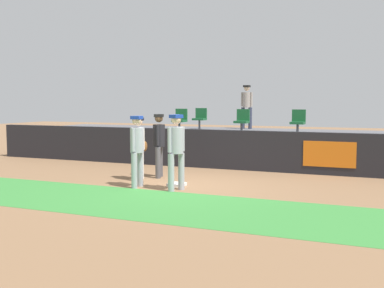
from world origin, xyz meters
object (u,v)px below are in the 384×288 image
seat_back_left (200,117)px  spectator_hooded (247,104)px  player_fielder_home (139,144)px  seat_front_right (298,121)px  player_coach_visitor (176,147)px  seat_front_left (180,119)px  first_base (177,185)px  seat_front_center (242,120)px  player_runner_visitor (137,146)px  player_umpire (159,141)px

seat_back_left → spectator_hooded: 1.98m
player_fielder_home → seat_front_right: seat_front_right is taller
player_coach_visitor → seat_front_left: seat_front_left is taller
first_base → spectator_hooded: bearing=93.2°
player_fielder_home → seat_front_left: (-0.77, 4.43, 0.53)m
seat_front_center → seat_front_right: same height
player_runner_visitor → seat_back_left: (-1.21, 7.21, 0.48)m
seat_front_left → seat_front_right: size_ratio=1.00×
player_fielder_home → player_coach_visitor: player_coach_visitor is taller
player_coach_visitor → spectator_hooded: (-0.66, 8.19, 1.00)m
player_fielder_home → seat_back_left: size_ratio=2.05×
first_base → player_coach_visitor: 1.19m
first_base → spectator_hooded: 7.93m
player_runner_visitor → seat_front_left: bearing=-168.7°
player_fielder_home → spectator_hooded: bearing=168.2°
player_runner_visitor → seat_front_right: bearing=149.0°
player_runner_visitor → seat_front_center: (1.09, 5.41, 0.48)m
player_coach_visitor → seat_front_right: 5.77m
player_runner_visitor → seat_front_center: 5.54m
seat_front_center → spectator_hooded: bearing=103.4°
player_fielder_home → seat_back_left: bearing=-178.0°
seat_back_left → seat_front_left: bearing=-91.8°
seat_front_left → first_base: bearing=-66.5°
seat_front_left → spectator_hooded: spectator_hooded is taller
first_base → player_umpire: (-1.05, 1.08, 1.00)m
player_runner_visitor → player_coach_visitor: size_ratio=0.98×
player_runner_visitor → first_base: bearing=120.5°
player_coach_visitor → player_umpire: size_ratio=1.02×
player_runner_visitor → spectator_hooded: 8.26m
seat_front_center → player_runner_visitor: bearing=-101.3°
player_fielder_home → player_runner_visitor: bearing=22.4°
first_base → player_umpire: size_ratio=0.22×
player_fielder_home → player_runner_visitor: (0.50, -0.98, 0.05)m
player_fielder_home → seat_back_left: (-0.72, 6.23, 0.54)m
player_coach_visitor → seat_front_center: seat_front_center is taller
player_fielder_home → seat_front_right: bearing=137.1°
seat_front_right → seat_front_center: bearing=180.0°
seat_back_left → seat_front_right: bearing=-23.1°
seat_front_left → spectator_hooded: 3.30m
seat_back_left → seat_front_center: 2.92m
player_fielder_home → player_runner_visitor: player_runner_visitor is taller
seat_front_center → spectator_hooded: spectator_hooded is taller
seat_front_center → player_fielder_home: bearing=-109.7°
player_umpire → seat_front_right: seat_front_right is taller
first_base → player_runner_visitor: size_ratio=0.22×
player_coach_visitor → spectator_hooded: bearing=-151.6°
spectator_hooded → seat_front_left: bearing=64.6°
spectator_hooded → player_coach_visitor: bearing=100.6°
player_umpire → seat_front_right: (3.21, 3.79, 0.48)m
spectator_hooded → player_umpire: bearing=90.5°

